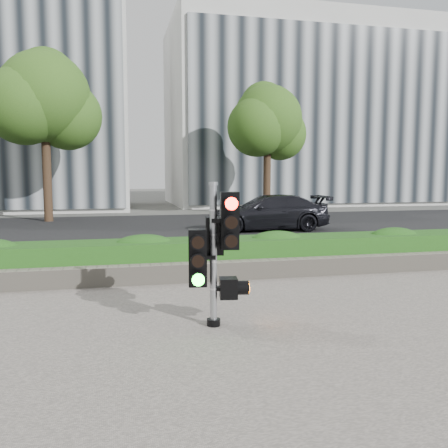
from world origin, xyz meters
name	(u,v)px	position (x,y,z in m)	size (l,w,h in m)	color
ground	(237,310)	(0.00, 0.00, 0.00)	(120.00, 120.00, 0.00)	#51514C
sidewalk	(301,380)	(0.00, -2.50, 0.01)	(16.00, 11.00, 0.03)	#9E9389
road	(166,231)	(0.00, 10.00, 0.01)	(60.00, 13.00, 0.02)	black
curb	(200,266)	(0.00, 3.15, 0.06)	(60.00, 0.25, 0.12)	gray
stone_wall	(211,271)	(0.00, 1.90, 0.20)	(12.00, 0.32, 0.34)	gray
hedge	(205,256)	(0.00, 2.55, 0.37)	(12.00, 1.00, 0.68)	#33892A
building_right	(300,117)	(11.00, 25.00, 6.00)	(18.00, 10.00, 12.00)	#B7B7B2
tree_left	(44,100)	(-4.52, 14.56, 5.04)	(4.61, 4.03, 7.34)	black
tree_right	(267,123)	(5.48, 15.55, 4.48)	(4.10, 3.58, 6.53)	black
traffic_signal	(215,247)	(-0.47, -0.70, 1.06)	(0.67, 0.52, 1.87)	black
car_dark	(267,212)	(3.52, 9.35, 0.65)	(1.76, 4.34, 1.26)	black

